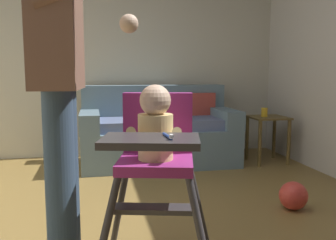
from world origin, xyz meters
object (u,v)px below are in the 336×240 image
object	(u,v)px
adult_standing	(60,83)
toy_ball	(293,196)
couch	(158,133)
high_chair	(156,145)
side_table	(268,129)
sippy_cup	(264,112)

from	to	relation	value
adult_standing	toy_ball	size ratio (longest dim) A/B	8.10
adult_standing	toy_ball	distance (m)	1.91
couch	high_chair	distance (m)	2.38
adult_standing	side_table	xyz separation A→B (m)	(2.06, 2.03, -0.59)
high_chair	toy_ball	xyz separation A→B (m)	(1.14, 0.67, -0.56)
adult_standing	sippy_cup	bearing A→B (deg)	50.00
side_table	toy_ball	bearing A→B (deg)	-108.64
adult_standing	sippy_cup	distance (m)	2.89
couch	toy_ball	size ratio (longest dim) A/B	8.04
side_table	adult_standing	bearing A→B (deg)	-135.43
toy_ball	sippy_cup	world-z (taller)	sippy_cup
toy_ball	side_table	bearing A→B (deg)	71.36
toy_ball	side_table	distance (m)	1.51
couch	sippy_cup	xyz separation A→B (m)	(1.16, -0.24, 0.24)
high_chair	toy_ball	size ratio (longest dim) A/B	4.58
high_chair	toy_ball	world-z (taller)	high_chair
sippy_cup	adult_standing	bearing A→B (deg)	-134.78
adult_standing	sippy_cup	world-z (taller)	adult_standing
high_chair	adult_standing	world-z (taller)	adult_standing
high_chair	adult_standing	size ratio (longest dim) A/B	0.57
high_chair	sippy_cup	xyz separation A→B (m)	(1.57, 2.07, -0.09)
adult_standing	sippy_cup	xyz separation A→B (m)	(2.01, 2.03, -0.40)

